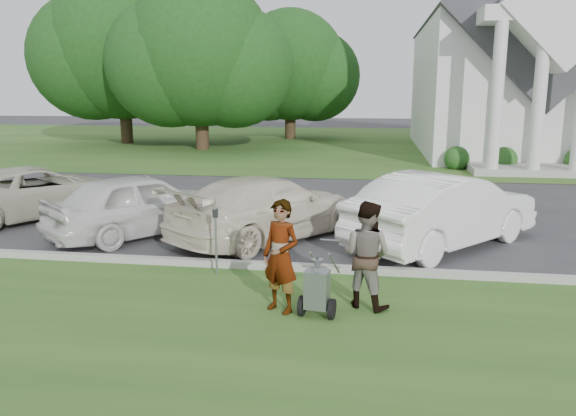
% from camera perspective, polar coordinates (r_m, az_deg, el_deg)
% --- Properties ---
extents(ground, '(120.00, 120.00, 0.00)m').
position_cam_1_polar(ground, '(10.42, -2.05, -7.26)').
color(ground, '#333335').
rests_on(ground, ground).
extents(grass_strip, '(80.00, 7.00, 0.01)m').
position_cam_1_polar(grass_strip, '(7.71, -6.29, -14.46)').
color(grass_strip, '#2A571E').
rests_on(grass_strip, ground).
extents(church_lawn, '(80.00, 30.00, 0.01)m').
position_cam_1_polar(church_lawn, '(36.87, 5.74, 6.56)').
color(church_lawn, '#2A571E').
rests_on(church_lawn, ground).
extents(curb, '(80.00, 0.18, 0.15)m').
position_cam_1_polar(curb, '(10.90, -1.52, -5.95)').
color(curb, '#9E9E93').
rests_on(curb, ground).
extents(church, '(9.19, 19.00, 24.10)m').
position_cam_1_polar(church, '(33.65, 21.68, 15.42)').
color(church, white).
rests_on(church, ground).
extents(tree_left, '(10.63, 8.40, 9.71)m').
position_cam_1_polar(tree_left, '(33.19, -8.97, 14.72)').
color(tree_left, '#332316').
rests_on(tree_left, ground).
extents(tree_far, '(11.64, 9.20, 10.73)m').
position_cam_1_polar(tree_far, '(38.17, -16.52, 14.88)').
color(tree_far, '#332316').
rests_on(tree_far, ground).
extents(tree_back, '(9.61, 7.60, 8.89)m').
position_cam_1_polar(tree_back, '(40.10, 0.22, 13.81)').
color(tree_back, '#332316').
rests_on(tree_back, ground).
extents(striping_cart, '(0.60, 1.13, 1.01)m').
position_cam_1_polar(striping_cart, '(8.63, 2.98, -8.35)').
color(striping_cart, black).
rests_on(striping_cart, ground).
extents(person_left, '(0.77, 0.69, 1.78)m').
position_cam_1_polar(person_left, '(8.68, -0.73, -5.03)').
color(person_left, '#999999').
rests_on(person_left, ground).
extents(person_right, '(1.03, 0.95, 1.72)m').
position_cam_1_polar(person_right, '(8.97, 7.94, -4.79)').
color(person_right, '#999999').
rests_on(person_right, ground).
extents(parking_meter_near, '(0.09, 0.08, 1.29)m').
position_cam_1_polar(parking_meter_near, '(10.51, -7.35, -2.53)').
color(parking_meter_near, gray).
rests_on(parking_meter_near, ground).
extents(car_a, '(4.67, 5.42, 1.38)m').
position_cam_1_polar(car_a, '(16.79, -24.06, 1.53)').
color(car_a, beige).
rests_on(car_a, ground).
extents(car_b, '(4.16, 4.62, 1.52)m').
position_cam_1_polar(car_b, '(13.79, -14.71, 0.41)').
color(car_b, silver).
rests_on(car_b, ground).
extents(car_c, '(4.63, 5.31, 1.47)m').
position_cam_1_polar(car_c, '(13.04, -2.09, 0.03)').
color(car_c, silver).
rests_on(car_c, ground).
extents(car_d, '(4.63, 4.89, 1.65)m').
position_cam_1_polar(car_d, '(12.83, 15.55, -0.20)').
color(car_d, white).
rests_on(car_d, ground).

